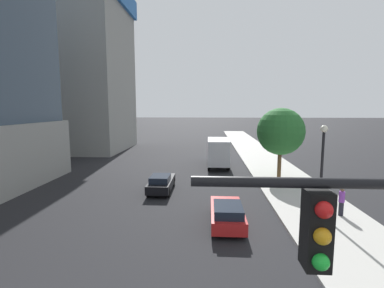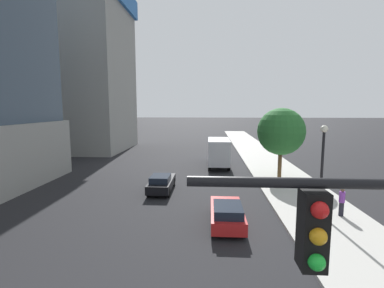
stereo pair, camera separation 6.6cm
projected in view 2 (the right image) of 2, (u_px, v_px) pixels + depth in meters
name	position (u px, v px, depth m)	size (l,w,h in m)	color
sidewalk	(306.00, 200.00, 20.28)	(5.49, 120.00, 0.15)	#B2AFA8
construction_building	(74.00, 62.00, 43.94)	(25.60, 16.23, 35.07)	gray
street_lamp	(323.00, 156.00, 16.94)	(0.44, 0.44, 5.52)	black
street_tree	(281.00, 132.00, 25.98)	(4.38, 4.38, 6.57)	brown
car_red	(227.00, 213.00, 15.98)	(1.84, 4.45, 1.43)	red
car_black	(161.00, 183.00, 22.51)	(1.74, 4.45, 1.43)	black
box_truck	(218.00, 151.00, 32.01)	(2.34, 7.25, 3.25)	#1E4799
pedestrian_purple_shirt	(342.00, 202.00, 16.99)	(0.34, 0.34, 1.75)	black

